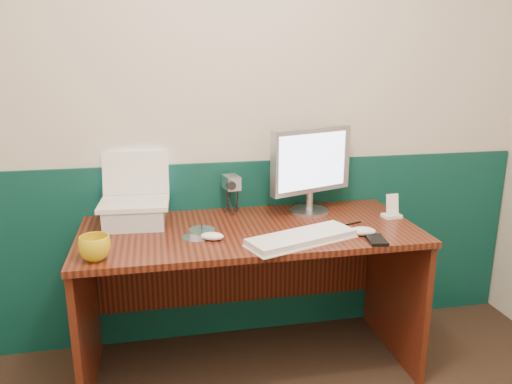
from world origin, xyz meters
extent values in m
cube|color=beige|center=(0.00, 1.75, 1.25)|extent=(3.50, 0.04, 2.50)
cube|color=#07342F|center=(0.00, 1.74, 0.50)|extent=(3.48, 0.02, 1.00)
cube|color=black|center=(0.11, 1.38, 0.38)|extent=(1.60, 0.70, 0.75)
cube|color=silver|center=(-0.43, 1.54, 0.80)|extent=(0.30, 0.26, 0.10)
cube|color=white|center=(0.30, 1.16, 0.76)|extent=(0.52, 0.32, 0.03)
ellipsoid|color=silver|center=(0.60, 1.18, 0.77)|extent=(0.13, 0.10, 0.04)
ellipsoid|color=white|center=(-0.08, 1.26, 0.77)|extent=(0.12, 0.10, 0.04)
imported|color=gold|center=(-0.57, 1.13, 0.80)|extent=(0.13, 0.13, 0.10)
cylinder|color=silver|center=(-0.12, 1.34, 0.76)|extent=(0.12, 0.12, 0.03)
cylinder|color=silver|center=(-0.15, 1.31, 0.75)|extent=(0.13, 0.13, 0.00)
cylinder|color=black|center=(0.60, 1.33, 0.75)|extent=(0.14, 0.05, 0.01)
cube|color=silver|center=(0.46, 1.30, 0.75)|extent=(0.18, 0.13, 0.00)
cube|color=white|center=(0.85, 1.40, 0.76)|extent=(0.09, 0.07, 0.02)
cube|color=white|center=(0.85, 1.40, 0.82)|extent=(0.06, 0.03, 0.11)
cube|color=black|center=(0.63, 1.09, 0.76)|extent=(0.09, 0.14, 0.02)
camera|label=1|loc=(-0.31, -0.83, 1.55)|focal=35.00mm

